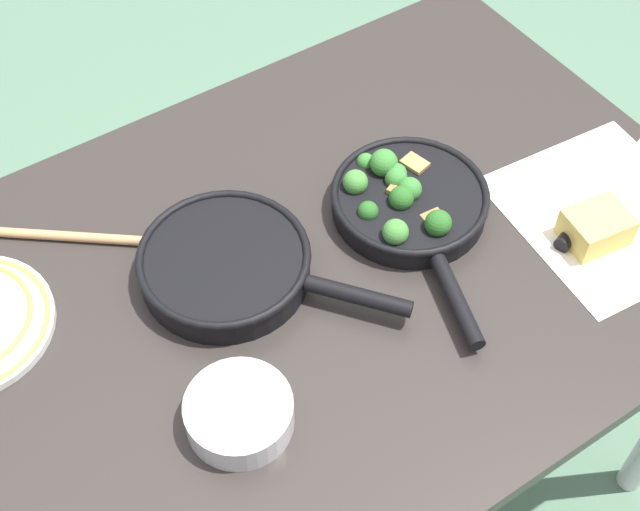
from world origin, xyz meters
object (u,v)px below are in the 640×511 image
Objects in this scene: skillet_broccoli at (408,201)px; skillet_eggs at (227,265)px; wooden_spoon at (147,241)px; grater_knife at (595,206)px; cheese_block at (596,227)px; prep_bowl_steel at (239,413)px.

skillet_eggs is at bearing -81.27° from skillet_broccoli.
grater_knife is (0.60, -0.32, 0.00)m from wooden_spoon.
skillet_eggs is 0.54m from cheese_block.
cheese_block is (0.20, -0.19, -0.00)m from skillet_broccoli.
cheese_block reaches higher than grater_knife.
skillet_eggs is at bearing 153.85° from cheese_block.
cheese_block reaches higher than skillet_eggs.
cheese_block is at bearing 5.67° from wooden_spoon.
skillet_eggs is at bearing 141.96° from grater_knife.
skillet_broccoli is 1.31× the size of grater_knife.
wooden_spoon is (-0.36, 0.16, -0.02)m from skillet_broccoli.
cheese_block is 0.59m from prep_bowl_steel.
skillet_broccoli is 3.84× the size of cheese_block.
grater_knife is 2.94× the size of cheese_block.
cheese_block is at bearing -153.87° from grater_knife.
wooden_spoon is 1.05× the size of grater_knife.
prep_bowl_steel is at bearing 177.39° from cheese_block.
grater_knife is at bearing 75.07° from skillet_broccoli.
wooden_spoon is at bearing 173.16° from skillet_eggs.
prep_bowl_steel reaches higher than grater_knife.
grater_knife is (0.24, -0.15, -0.02)m from skillet_broccoli.
skillet_broccoli reaches higher than cheese_block.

